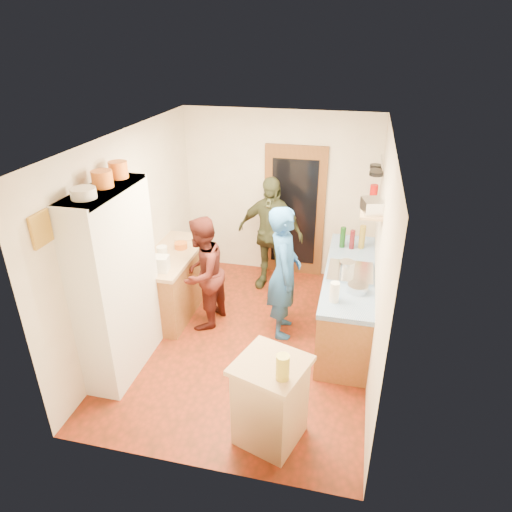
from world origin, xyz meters
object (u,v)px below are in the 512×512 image
(island_base, at_px, (270,403))
(person_hob, at_px, (287,274))
(right_counter_base, at_px, (347,302))
(hutch_body, at_px, (117,284))
(person_back, at_px, (271,234))
(person_left, at_px, (206,273))

(island_base, distance_m, person_hob, 1.82)
(island_base, bearing_deg, right_counter_base, 72.75)
(hutch_body, xyz_separation_m, person_back, (1.28, 2.24, -0.22))
(hutch_body, distance_m, person_back, 2.59)
(island_base, xyz_separation_m, person_hob, (-0.16, 1.76, 0.45))
(person_hob, distance_m, person_back, 1.25)
(hutch_body, distance_m, right_counter_base, 2.90)
(person_hob, relative_size, person_back, 1.00)
(island_base, bearing_deg, person_back, 101.48)
(person_hob, xyz_separation_m, person_back, (-0.44, 1.17, 0.00))
(hutch_body, xyz_separation_m, person_left, (0.66, 1.05, -0.33))
(right_counter_base, distance_m, person_back, 1.60)
(island_base, bearing_deg, person_hob, 95.06)
(right_counter_base, relative_size, person_left, 1.43)
(person_left, relative_size, person_back, 0.88)
(right_counter_base, xyz_separation_m, island_base, (-0.62, -2.00, 0.01))
(right_counter_base, bearing_deg, person_hob, -163.04)
(hutch_body, distance_m, person_hob, 2.04)
(island_base, xyz_separation_m, person_back, (-0.60, 2.93, 0.45))
(right_counter_base, relative_size, island_base, 2.56)
(right_counter_base, bearing_deg, person_back, 142.35)
(right_counter_base, bearing_deg, person_left, -172.26)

